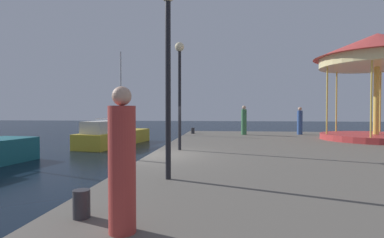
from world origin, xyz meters
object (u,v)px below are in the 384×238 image
Objects in this scene: sailboat_yellow at (114,136)px; bollard_center at (82,204)px; lamp_post_mid_promenade at (180,76)px; person_near_carousel at (300,122)px; person_mid_promenade at (122,164)px; lamp_post_near_edge at (168,47)px; person_far_corner at (244,121)px; bollard_south at (193,131)px; carousel at (377,60)px.

bollard_center is (5.44, -15.42, 0.34)m from sailboat_yellow.
sailboat_yellow reaches higher than lamp_post_mid_promenade.
person_near_carousel is 17.57m from person_mid_promenade.
lamp_post_near_edge is (6.21, -12.89, 3.07)m from sailboat_yellow.
person_far_corner is (2.98, 7.94, -1.99)m from lamp_post_mid_promenade.
bollard_center is at bearing -101.87° from person_far_corner.
bollard_center is at bearing -106.83° from lamp_post_near_edge.
lamp_post_mid_promenade is 10.97m from person_near_carousel.
bollard_south is at bearing 6.58° from sailboat_yellow.
bollard_south is at bearing 93.79° from lamp_post_near_edge.
person_far_corner is at bearing 69.42° from lamp_post_mid_promenade.
carousel is 5.66m from person_near_carousel.
lamp_post_near_edge reaches higher than bollard_center.
bollard_south is (-0.89, 13.51, -2.73)m from lamp_post_near_edge.
carousel reaches higher than person_far_corner.
lamp_post_near_edge is 2.28× the size of person_far_corner.
lamp_post_mid_promenade is 10.47× the size of bollard_center.
sailboat_yellow reaches higher than person_mid_promenade.
person_near_carousel is at bearing 2.87° from sailboat_yellow.
lamp_post_near_edge is at bearing -84.30° from lamp_post_mid_promenade.
person_far_corner is at bearing -9.72° from bollard_south.
person_mid_promenade is (6.19, -15.85, 1.00)m from sailboat_yellow.
lamp_post_mid_promenade reaches higher than person_mid_promenade.
person_mid_promenade is (-0.02, -2.96, -2.08)m from lamp_post_near_edge.
bollard_south is 0.21× the size of person_far_corner.
carousel is 16.29m from person_mid_promenade.
sailboat_yellow is at bearing -179.77° from person_far_corner.
lamp_post_mid_promenade is 8.71m from person_far_corner.
bollard_south is 16.04m from bollard_center.
lamp_post_near_edge is 3.61m from person_mid_promenade.
lamp_post_mid_promenade is at bearing 95.70° from lamp_post_near_edge.
sailboat_yellow is 3.94× the size of person_mid_promenade.
bollard_center is (-0.27, -7.52, -2.67)m from lamp_post_mid_promenade.
lamp_post_mid_promenade is at bearing -54.15° from sailboat_yellow.
lamp_post_near_edge is 10.70× the size of bollard_center.
bollard_center is 0.21× the size of person_far_corner.
bollard_south is at bearing 93.05° from person_mid_promenade.
lamp_post_mid_promenade reaches higher than person_near_carousel.
bollard_center is (0.13, -16.04, 0.00)m from bollard_south.
lamp_post_near_edge is 14.97m from person_near_carousel.
carousel is at bearing -18.76° from bollard_south.
lamp_post_mid_promenade is (-0.50, 4.99, -0.06)m from lamp_post_near_edge.
person_mid_promenade is at bearing -90.31° from lamp_post_near_edge.
carousel is 1.49× the size of lamp_post_mid_promenade.
sailboat_yellow reaches higher than person_far_corner.
person_far_corner reaches higher than person_mid_promenade.
sailboat_yellow is 4.02× the size of person_near_carousel.
carousel is 16.54m from bollard_center.
person_near_carousel is (12.31, 0.62, 0.98)m from sailboat_yellow.
lamp_post_near_edge is 2.39× the size of person_near_carousel.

